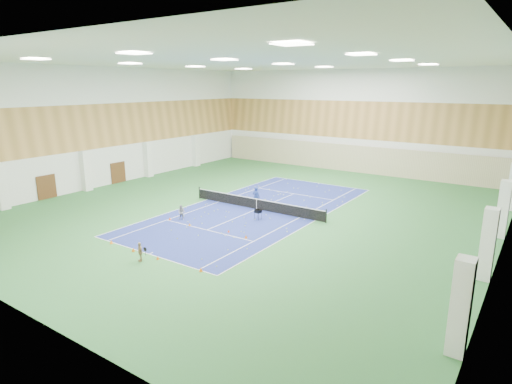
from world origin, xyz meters
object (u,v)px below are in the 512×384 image
(child_apron, at_px, (140,252))
(tennis_net, at_px, (257,203))
(ball_cart, at_px, (258,214))
(child_court, at_px, (181,212))
(coach, at_px, (256,197))

(child_apron, bearing_deg, tennis_net, 115.08)
(tennis_net, distance_m, child_apron, 12.90)
(ball_cart, bearing_deg, child_court, -138.74)
(child_apron, relative_size, ball_cart, 1.44)
(coach, distance_m, ball_cart, 3.55)
(ball_cart, bearing_deg, child_apron, -90.38)
(child_apron, xyz_separation_m, ball_cart, (1.26, 10.68, -0.18))
(child_apron, bearing_deg, ball_cart, 106.59)
(coach, distance_m, child_apron, 13.53)
(tennis_net, relative_size, ball_cart, 15.55)
(child_court, xyz_separation_m, child_apron, (3.63, -7.27, 0.00))
(coach, relative_size, ball_cart, 2.17)
(coach, xyz_separation_m, ball_cart, (2.11, -2.82, -0.48))
(coach, distance_m, child_court, 6.83)
(tennis_net, xyz_separation_m, child_court, (-3.23, -5.63, 0.04))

